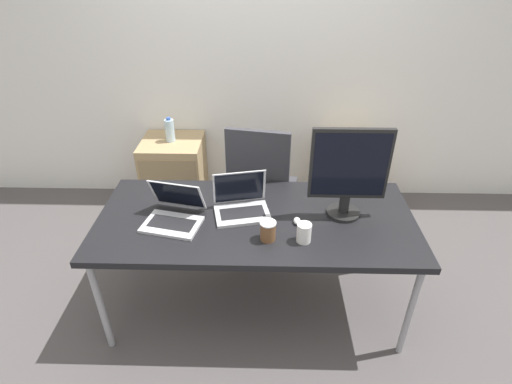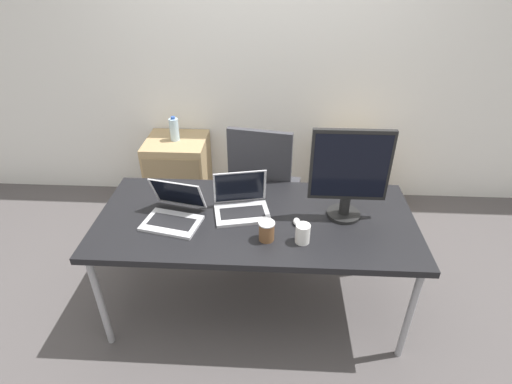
{
  "view_description": "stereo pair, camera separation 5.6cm",
  "coord_description": "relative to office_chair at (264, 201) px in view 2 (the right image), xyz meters",
  "views": [
    {
      "loc": [
        0.05,
        -1.92,
        2.1
      ],
      "look_at": [
        0.0,
        0.04,
        0.87
      ],
      "focal_mm": 28.0,
      "sensor_mm": 36.0,
      "label": 1
    },
    {
      "loc": [
        0.1,
        -1.92,
        2.1
      ],
      "look_at": [
        0.0,
        0.04,
        0.87
      ],
      "focal_mm": 28.0,
      "sensor_mm": 36.0,
      "label": 2
    }
  ],
  "objects": [
    {
      "name": "desk",
      "position": [
        -0.03,
        -0.67,
        0.28
      ],
      "size": [
        1.87,
        0.84,
        0.72
      ],
      "color": "black",
      "rests_on": "ground_plane"
    },
    {
      "name": "coffee_cup_brown",
      "position": [
        0.04,
        -0.87,
        0.38
      ],
      "size": [
        0.09,
        0.09,
        0.11
      ],
      "color": "brown",
      "rests_on": "desk"
    },
    {
      "name": "water_bottle",
      "position": [
        -0.79,
        0.53,
        0.35
      ],
      "size": [
        0.08,
        0.08,
        0.21
      ],
      "color": "silver",
      "rests_on": "cabinet_left"
    },
    {
      "name": "monitor",
      "position": [
        0.49,
        -0.62,
        0.61
      ],
      "size": [
        0.44,
        0.2,
        0.55
      ],
      "color": "black",
      "rests_on": "desk"
    },
    {
      "name": "cabinet_right",
      "position": [
        0.76,
        0.53,
        -0.07
      ],
      "size": [
        0.52,
        0.49,
        0.65
      ],
      "color": "tan",
      "rests_on": "ground_plane"
    },
    {
      "name": "coffee_cup_white",
      "position": [
        0.24,
        -0.88,
        0.38
      ],
      "size": [
        0.08,
        0.08,
        0.11
      ],
      "color": "white",
      "rests_on": "desk"
    },
    {
      "name": "ground_plane",
      "position": [
        -0.03,
        -0.67,
        -0.4
      ],
      "size": [
        14.0,
        14.0,
        0.0
      ],
      "primitive_type": "plane",
      "color": "#514C4C"
    },
    {
      "name": "laptop_left",
      "position": [
        -0.5,
        -0.72,
        0.37
      ],
      "size": [
        0.36,
        0.36,
        0.22
      ],
      "color": "silver",
      "rests_on": "desk"
    },
    {
      "name": "office_chair",
      "position": [
        0.0,
        0.0,
        0.0
      ],
      "size": [
        0.56,
        0.59,
        1.07
      ],
      "color": "#232326",
      "rests_on": "ground_plane"
    },
    {
      "name": "laptop_right",
      "position": [
        -0.12,
        -0.61,
        0.37
      ],
      "size": [
        0.36,
        0.31,
        0.23
      ],
      "color": "silver",
      "rests_on": "desk"
    },
    {
      "name": "mouse",
      "position": [
        0.21,
        -0.72,
        0.34
      ],
      "size": [
        0.04,
        0.06,
        0.03
      ],
      "color": "silver",
      "rests_on": "desk"
    },
    {
      "name": "cabinet_left",
      "position": [
        -0.79,
        0.53,
        -0.07
      ],
      "size": [
        0.52,
        0.49,
        0.65
      ],
      "color": "tan",
      "rests_on": "ground_plane"
    },
    {
      "name": "wall_back",
      "position": [
        -0.03,
        0.81,
        0.9
      ],
      "size": [
        10.0,
        0.05,
        2.6
      ],
      "color": "white",
      "rests_on": "ground_plane"
    }
  ]
}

